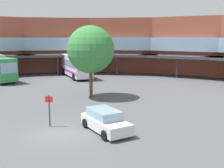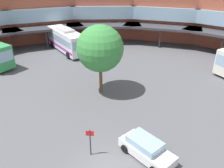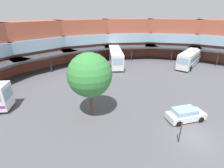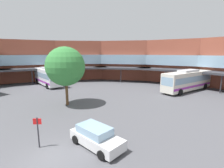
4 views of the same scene
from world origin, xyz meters
name	(u,v)px [view 4 (image 4 of 4)]	position (x,y,z in m)	size (l,w,h in m)	color
ground_plane	(51,158)	(0.00, 0.00, 0.00)	(121.58, 121.58, 0.00)	#515156
station_building	(116,63)	(0.00, 23.04, 4.95)	(78.74, 39.97, 9.85)	#9E4C38
bus_0	(187,80)	(13.28, 23.25, 1.97)	(10.06, 10.71, 3.90)	silver
bus_3	(48,76)	(-14.70, 22.38, 1.97)	(9.44, 8.28, 3.90)	white
parked_car	(96,137)	(2.50, 2.12, 0.74)	(4.70, 3.81, 1.53)	silver
plaza_tree	(65,66)	(-4.33, 10.85, 5.19)	(5.08, 5.08, 7.74)	brown
stop_sign_post	(38,129)	(-1.58, 1.00, 1.45)	(0.59, 0.18, 2.36)	#2D2D33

